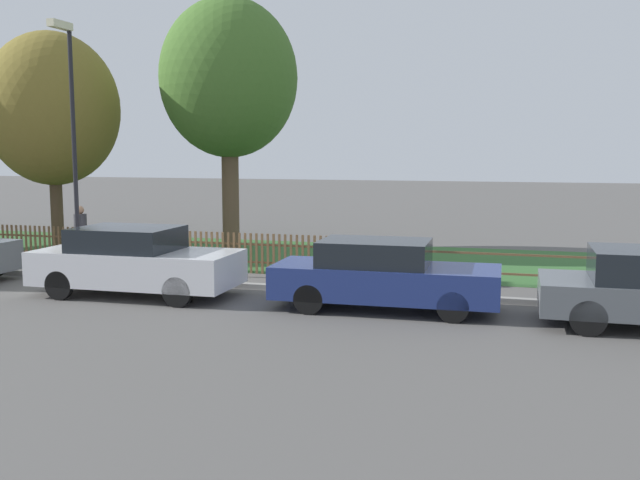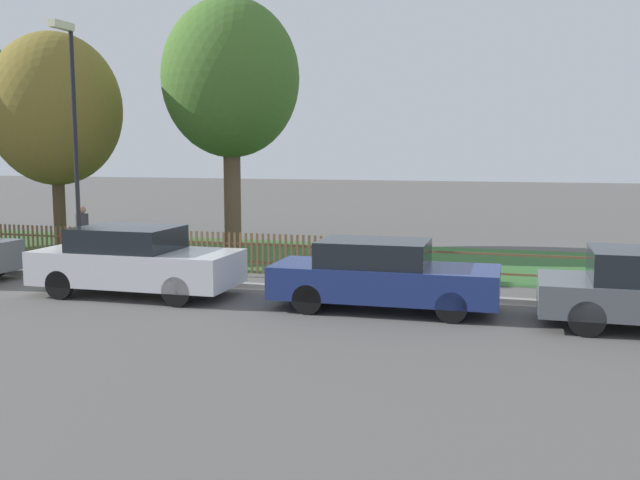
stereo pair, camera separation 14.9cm
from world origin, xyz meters
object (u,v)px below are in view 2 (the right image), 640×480
at_px(pedestrian_by_lamp, 83,232).
at_px(street_lamp, 72,121).
at_px(parked_car_black_saloon, 135,261).
at_px(parked_car_navy_estate, 382,275).
at_px(covered_motorcycle, 382,260).
at_px(tree_behind_motorcycle, 55,110).
at_px(tree_mid_park, 231,79).

distance_m(pedestrian_by_lamp, street_lamp, 3.17).
bearing_deg(parked_car_black_saloon, pedestrian_by_lamp, 137.78).
xyz_separation_m(parked_car_navy_estate, covered_motorcycle, (-0.48, 2.35, -0.06)).
bearing_deg(covered_motorcycle, tree_behind_motorcycle, 169.67).
height_order(pedestrian_by_lamp, street_lamp, street_lamp).
height_order(covered_motorcycle, tree_mid_park, tree_mid_park).
distance_m(parked_car_navy_estate, covered_motorcycle, 2.40).
distance_m(parked_car_black_saloon, covered_motorcycle, 5.54).
relative_size(parked_car_navy_estate, pedestrian_by_lamp, 2.69).
height_order(tree_behind_motorcycle, tree_mid_park, tree_mid_park).
relative_size(parked_car_black_saloon, tree_behind_motorcycle, 0.67).
xyz_separation_m(covered_motorcycle, tree_mid_park, (-5.75, 4.55, 4.67)).
bearing_deg(pedestrian_by_lamp, tree_behind_motorcycle, 140.37).
bearing_deg(tree_behind_motorcycle, covered_motorcycle, -13.68).
xyz_separation_m(parked_car_navy_estate, street_lamp, (-8.27, 1.79, 3.17)).
bearing_deg(parked_car_black_saloon, tree_mid_park, 95.14).
bearing_deg(pedestrian_by_lamp, covered_motorcycle, -0.54).
height_order(covered_motorcycle, street_lamp, street_lamp).
bearing_deg(tree_mid_park, covered_motorcycle, -38.38).
bearing_deg(parked_car_navy_estate, tree_behind_motorcycle, 154.21).
relative_size(parked_car_black_saloon, street_lamp, 0.71).
bearing_deg(street_lamp, parked_car_black_saloon, -34.01).
bearing_deg(parked_car_black_saloon, covered_motorcycle, 25.15).
distance_m(tree_mid_park, pedestrian_by_lamp, 6.51).
relative_size(parked_car_black_saloon, pedestrian_by_lamp, 2.67).
xyz_separation_m(tree_mid_park, pedestrian_by_lamp, (-2.63, -4.05, -4.36)).
bearing_deg(tree_mid_park, parked_car_black_saloon, -83.63).
height_order(parked_car_navy_estate, tree_behind_motorcycle, tree_behind_motorcycle).
bearing_deg(tree_mid_park, parked_car_navy_estate, -47.91).
distance_m(tree_mid_park, street_lamp, 5.68).
distance_m(covered_motorcycle, tree_behind_motorcycle, 11.58).
bearing_deg(covered_motorcycle, parked_car_black_saloon, -150.27).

